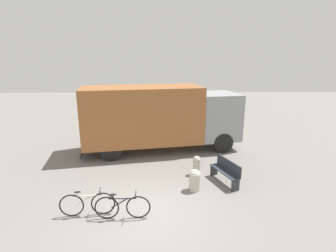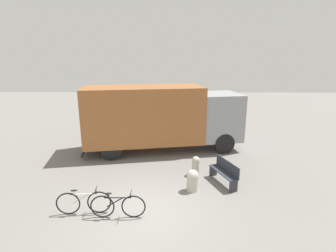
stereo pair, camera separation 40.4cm
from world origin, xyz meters
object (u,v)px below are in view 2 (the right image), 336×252
(bicycle_near, at_px, (84,202))
(bollard_near_bench, at_px, (192,180))
(bollard_far_bench, at_px, (196,165))
(park_bench, at_px, (225,171))
(delivery_truck, at_px, (161,115))
(bicycle_middle, at_px, (118,206))

(bicycle_near, relative_size, bollard_near_bench, 2.06)
(bollard_far_bench, bearing_deg, bicycle_near, -142.45)
(park_bench, relative_size, bollard_far_bench, 1.97)
(park_bench, height_order, bicycle_near, park_bench)
(park_bench, height_order, bollard_far_bench, park_bench)
(park_bench, relative_size, bicycle_near, 0.95)
(bollard_far_bench, bearing_deg, delivery_truck, 116.70)
(bicycle_middle, height_order, bollard_far_bench, bicycle_middle)
(delivery_truck, distance_m, bollard_near_bench, 4.98)
(park_bench, bearing_deg, bicycle_near, 93.22)
(park_bench, height_order, bicycle_middle, park_bench)
(delivery_truck, xyz_separation_m, bollard_far_bench, (1.61, -3.19, -1.45))
(delivery_truck, bearing_deg, bollard_far_bench, -73.59)
(bollard_near_bench, bearing_deg, bollard_far_bench, 80.14)
(delivery_truck, relative_size, bollard_far_bench, 10.29)
(delivery_truck, relative_size, park_bench, 5.21)
(bicycle_middle, bearing_deg, bicycle_near, 169.31)
(bicycle_middle, distance_m, bollard_near_bench, 3.01)
(delivery_truck, bearing_deg, park_bench, -66.07)
(bicycle_near, xyz_separation_m, bicycle_middle, (1.13, -0.19, 0.00))
(bollard_near_bench, height_order, bollard_far_bench, bollard_near_bench)
(bicycle_near, height_order, bollard_near_bench, bicycle_near)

